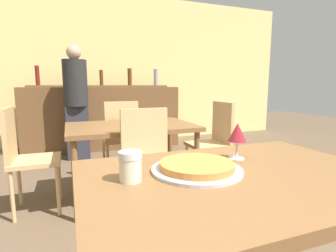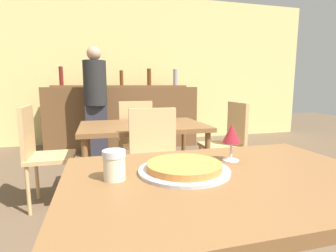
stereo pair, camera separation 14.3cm
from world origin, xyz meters
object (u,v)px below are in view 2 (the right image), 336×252
(chair_far_side_right, at_px, (228,139))
(wine_glass, at_px, (232,135))
(cheese_shaker, at_px, (114,165))
(chair_far_side_back, at_px, (135,133))
(chair_far_side_front, at_px, (156,159))
(chair_far_side_left, at_px, (41,149))
(person_standing, at_px, (96,98))
(pizza_tray, at_px, (184,168))

(chair_far_side_right, relative_size, wine_glass, 5.79)
(cheese_shaker, bearing_deg, chair_far_side_back, 80.39)
(chair_far_side_front, bearing_deg, chair_far_side_back, 90.00)
(chair_far_side_front, relative_size, cheese_shaker, 8.93)
(cheese_shaker, bearing_deg, chair_far_side_right, 51.36)
(chair_far_side_right, relative_size, cheese_shaker, 8.93)
(chair_far_side_front, xyz_separation_m, cheese_shaker, (-0.37, -1.05, 0.30))
(chair_far_side_left, height_order, person_standing, person_standing)
(chair_far_side_left, bearing_deg, wine_glass, -145.37)
(cheese_shaker, bearing_deg, wine_glass, 11.71)
(chair_far_side_right, height_order, person_standing, person_standing)
(pizza_tray, bearing_deg, chair_far_side_right, 57.09)
(chair_far_side_right, height_order, pizza_tray, chair_far_side_right)
(chair_far_side_front, height_order, chair_far_side_left, same)
(chair_far_side_front, relative_size, person_standing, 0.55)
(chair_far_side_back, bearing_deg, pizza_tray, 86.94)
(chair_far_side_back, bearing_deg, cheese_shaker, 80.39)
(chair_far_side_right, distance_m, wine_glass, 1.76)
(chair_far_side_front, distance_m, chair_far_side_back, 1.15)
(chair_far_side_right, distance_m, pizza_tray, 1.94)
(chair_far_side_right, relative_size, person_standing, 0.55)
(chair_far_side_back, distance_m, person_standing, 1.20)
(chair_far_side_back, relative_size, cheese_shaker, 8.93)
(person_standing, bearing_deg, wine_glass, -79.73)
(chair_far_side_left, bearing_deg, chair_far_side_back, -58.31)
(chair_far_side_back, relative_size, person_standing, 0.55)
(chair_far_side_right, distance_m, cheese_shaker, 2.11)
(chair_far_side_right, xyz_separation_m, pizza_tray, (-1.05, -1.62, 0.26))
(chair_far_side_front, bearing_deg, person_standing, 101.48)
(chair_far_side_left, bearing_deg, chair_far_side_right, -90.00)
(cheese_shaker, distance_m, person_standing, 3.25)
(chair_far_side_front, bearing_deg, wine_glass, -82.56)
(pizza_tray, relative_size, cheese_shaker, 3.32)
(cheese_shaker, bearing_deg, chair_far_side_left, 108.86)
(chair_far_side_back, bearing_deg, chair_far_side_front, 90.00)
(cheese_shaker, bearing_deg, person_standing, 91.29)
(chair_far_side_front, xyz_separation_m, chair_far_side_left, (-0.93, 0.57, 0.00))
(wine_glass, bearing_deg, chair_far_side_front, 97.44)
(chair_far_side_front, relative_size, pizza_tray, 2.69)
(chair_far_side_left, relative_size, cheese_shaker, 8.93)
(pizza_tray, xyz_separation_m, person_standing, (-0.33, 3.24, 0.11))
(chair_far_side_back, height_order, chair_far_side_right, same)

